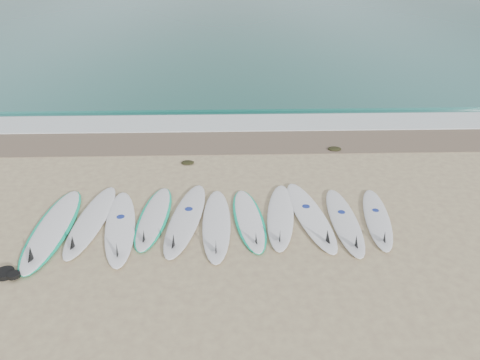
{
  "coord_description": "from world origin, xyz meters",
  "views": [
    {
      "loc": [
        0.22,
        -7.74,
        4.93
      ],
      "look_at": [
        0.47,
        1.03,
        0.4
      ],
      "focal_mm": 35.0,
      "sensor_mm": 36.0,
      "label": 1
    }
  ],
  "objects_px": {
    "surfboard_5": "(216,225)",
    "leash_coil": "(7,274)",
    "surfboard_10": "(378,219)",
    "surfboard_0": "(52,229)"
  },
  "relations": [
    {
      "from": "surfboard_5",
      "to": "leash_coil",
      "type": "height_order",
      "value": "surfboard_5"
    },
    {
      "from": "surfboard_5",
      "to": "leash_coil",
      "type": "relative_size",
      "value": 5.7
    },
    {
      "from": "surfboard_10",
      "to": "leash_coil",
      "type": "relative_size",
      "value": 5.14
    },
    {
      "from": "surfboard_10",
      "to": "leash_coil",
      "type": "xyz_separation_m",
      "value": [
        -6.57,
        -1.49,
        -0.0
      ]
    },
    {
      "from": "surfboard_0",
      "to": "surfboard_5",
      "type": "relative_size",
      "value": 1.12
    },
    {
      "from": "surfboard_0",
      "to": "surfboard_5",
      "type": "height_order",
      "value": "surfboard_0"
    },
    {
      "from": "surfboard_0",
      "to": "leash_coil",
      "type": "distance_m",
      "value": 1.36
    },
    {
      "from": "surfboard_0",
      "to": "leash_coil",
      "type": "height_order",
      "value": "surfboard_0"
    },
    {
      "from": "surfboard_5",
      "to": "leash_coil",
      "type": "bearing_deg",
      "value": -158.8
    },
    {
      "from": "surfboard_10",
      "to": "leash_coil",
      "type": "height_order",
      "value": "surfboard_10"
    }
  ]
}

